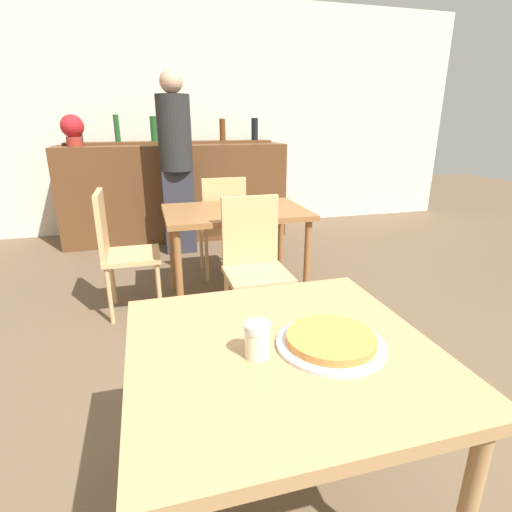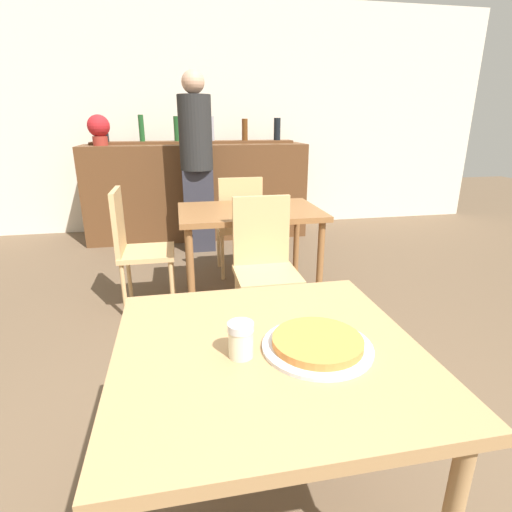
% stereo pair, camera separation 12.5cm
% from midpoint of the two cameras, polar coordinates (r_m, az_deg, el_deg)
% --- Properties ---
extents(wall_back, '(8.00, 0.05, 2.80)m').
position_cam_midpoint_polar(wall_back, '(5.40, -8.37, 18.83)').
color(wall_back, silver).
rests_on(wall_back, ground_plane).
extents(dining_table_near, '(0.91, 0.90, 0.74)m').
position_cam_midpoint_polar(dining_table_near, '(1.29, 4.56, -16.04)').
color(dining_table_near, '#A87F51').
rests_on(dining_table_near, ground_plane).
extents(dining_table_far, '(1.07, 0.74, 0.74)m').
position_cam_midpoint_polar(dining_table_far, '(3.08, 0.24, 5.10)').
color(dining_table_far, brown).
rests_on(dining_table_far, ground_plane).
extents(bar_counter, '(2.60, 0.56, 1.12)m').
position_cam_midpoint_polar(bar_counter, '(4.96, -7.58, 9.10)').
color(bar_counter, brown).
rests_on(bar_counter, ground_plane).
extents(bar_back_shelf, '(2.39, 0.24, 0.33)m').
position_cam_midpoint_polar(bar_back_shelf, '(5.04, -7.67, 16.37)').
color(bar_back_shelf, brown).
rests_on(bar_back_shelf, bar_counter).
extents(chair_far_side_front, '(0.40, 0.40, 0.92)m').
position_cam_midpoint_polar(chair_far_side_front, '(2.61, 2.54, -0.38)').
color(chair_far_side_front, tan).
rests_on(chair_far_side_front, ground_plane).
extents(chair_far_side_back, '(0.40, 0.40, 0.92)m').
position_cam_midpoint_polar(chair_far_side_back, '(3.62, -1.43, 5.12)').
color(chair_far_side_back, tan).
rests_on(chair_far_side_back, ground_plane).
extents(chair_far_side_left, '(0.40, 0.40, 0.92)m').
position_cam_midpoint_polar(chair_far_side_left, '(3.07, -15.87, 1.85)').
color(chair_far_side_left, tan).
rests_on(chair_far_side_left, ground_plane).
extents(pizza_tray, '(0.33, 0.33, 0.04)m').
position_cam_midpoint_polar(pizza_tray, '(1.24, 11.69, -12.24)').
color(pizza_tray, silver).
rests_on(pizza_tray, dining_table_near).
extents(cheese_shaker, '(0.08, 0.08, 0.11)m').
position_cam_midpoint_polar(cheese_shaker, '(1.16, 0.94, -11.89)').
color(cheese_shaker, beige).
rests_on(cheese_shaker, dining_table_near).
extents(person_standing, '(0.34, 0.34, 1.86)m').
position_cam_midpoint_polar(person_standing, '(4.33, -7.66, 13.81)').
color(person_standing, '#2D2D38').
rests_on(person_standing, ground_plane).
extents(potted_plant, '(0.24, 0.24, 0.33)m').
position_cam_midpoint_polar(potted_plant, '(4.89, -20.84, 16.69)').
color(potted_plant, maroon).
rests_on(potted_plant, bar_counter).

